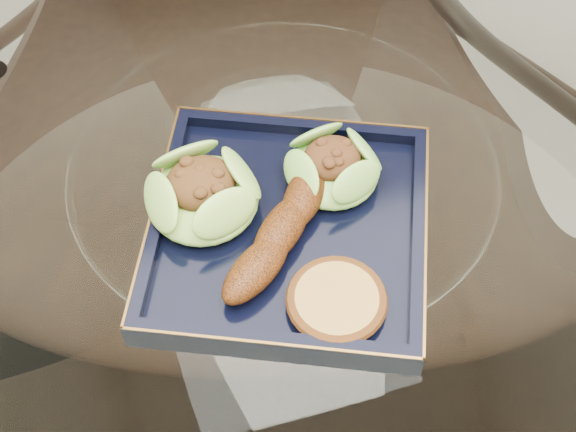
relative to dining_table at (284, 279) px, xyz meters
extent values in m
cylinder|color=white|center=(0.00, 0.00, 0.16)|extent=(1.10, 1.10, 0.01)
torus|color=black|center=(0.00, 0.00, 0.16)|extent=(1.13, 1.13, 0.02)
torus|color=black|center=(0.00, 0.00, -0.48)|extent=(0.81, 0.81, 0.02)
cylinder|color=black|center=(0.28, 0.28, -0.22)|extent=(0.04, 0.04, 0.75)
cylinder|color=black|center=(-0.28, 0.28, -0.22)|extent=(0.04, 0.04, 0.75)
cube|color=black|center=(0.03, 0.28, -0.11)|extent=(0.53, 0.53, 0.04)
cylinder|color=black|center=(-0.20, 0.14, -0.36)|extent=(0.03, 0.03, 0.47)
cylinder|color=black|center=(0.16, 0.05, -0.36)|extent=(0.03, 0.03, 0.47)
cylinder|color=black|center=(-0.11, 0.51, -0.36)|extent=(0.03, 0.03, 0.47)
cylinder|color=black|center=(0.26, 0.41, -0.36)|extent=(0.03, 0.03, 0.47)
cube|color=black|center=(-0.01, -0.05, 0.17)|extent=(0.35, 0.35, 0.02)
ellipsoid|color=#55952B|center=(-0.08, 0.00, 0.20)|extent=(0.13, 0.13, 0.04)
ellipsoid|color=#4D8E29|center=(0.05, 0.00, 0.20)|extent=(0.11, 0.11, 0.03)
ellipsoid|color=#622B0A|center=(-0.02, -0.06, 0.20)|extent=(0.15, 0.16, 0.03)
cylinder|color=gold|center=(0.01, -0.15, 0.19)|extent=(0.11, 0.11, 0.02)
camera|label=1|loc=(-0.13, -0.48, 0.84)|focal=50.00mm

